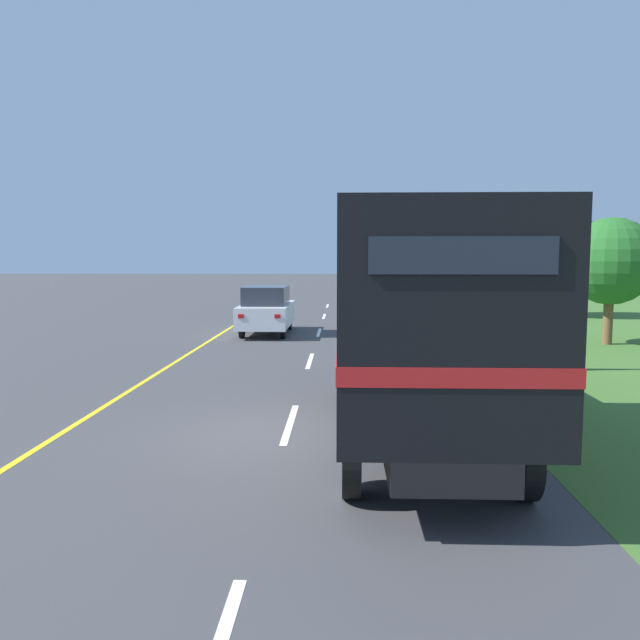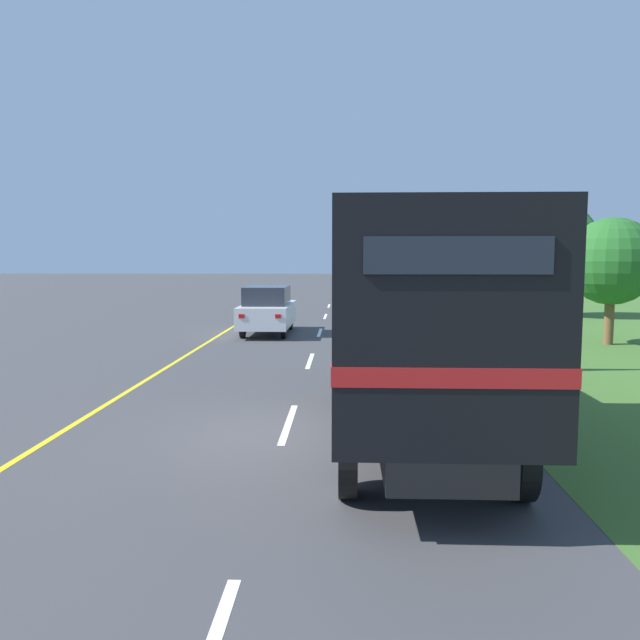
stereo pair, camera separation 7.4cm
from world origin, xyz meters
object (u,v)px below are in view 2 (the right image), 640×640
object	(u,v)px
horse_trailer_truck	(414,317)
roadside_tree_near	(612,262)
lead_car_white	(268,309)
highway_sign	(537,307)
roadside_tree_mid	(556,245)
delineator_post	(530,392)

from	to	relation	value
horse_trailer_truck	roadside_tree_near	distance (m)	13.58
lead_car_white	highway_sign	xyz separation A→B (m)	(7.74, -7.49, 0.71)
horse_trailer_truck	roadside_tree_mid	xyz separation A→B (m)	(9.14, 21.13, 1.52)
lead_car_white	horse_trailer_truck	bearing A→B (deg)	-73.69
highway_sign	roadside_tree_mid	world-z (taller)	roadside_tree_mid
horse_trailer_truck	roadside_tree_mid	distance (m)	23.07
delineator_post	roadside_tree_mid	bearing A→B (deg)	70.73
horse_trailer_truck	lead_car_white	distance (m)	14.26
horse_trailer_truck	lead_car_white	world-z (taller)	horse_trailer_truck
lead_car_white	delineator_post	world-z (taller)	lead_car_white
lead_car_white	roadside_tree_mid	distance (m)	15.33
horse_trailer_truck	roadside_tree_near	bearing A→B (deg)	55.64
lead_car_white	roadside_tree_near	xyz separation A→B (m)	(11.65, -2.46, 1.82)
horse_trailer_truck	roadside_tree_near	xyz separation A→B (m)	(7.65, 11.19, 0.79)
highway_sign	delineator_post	bearing A→B (deg)	-107.51
highway_sign	roadside_tree_mid	distance (m)	16.01
horse_trailer_truck	highway_sign	size ratio (longest dim) A/B	3.08
roadside_tree_mid	roadside_tree_near	bearing A→B (deg)	-98.52
roadside_tree_near	delineator_post	distance (m)	11.46
roadside_tree_near	delineator_post	world-z (taller)	roadside_tree_near
lead_car_white	highway_sign	size ratio (longest dim) A/B	1.72
roadside_tree_near	roadside_tree_mid	bearing A→B (deg)	81.48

